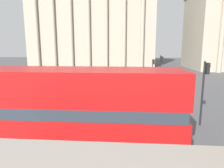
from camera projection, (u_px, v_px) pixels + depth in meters
double_decker_bus at (52, 110)px, 8.56m from camera, size 11.02×2.65×4.01m
plaza_building_left at (92, 26)px, 53.75m from camera, size 33.14×11.94×21.27m
traffic_light_near at (204, 84)px, 12.28m from camera, size 0.42×0.24×4.08m
traffic_light_mid at (161, 69)px, 21.09m from camera, size 0.42×0.24×4.08m
traffic_light_far at (153, 67)px, 28.65m from camera, size 0.42×0.24×3.32m
car_navy at (63, 91)px, 19.45m from camera, size 4.20×1.93×1.35m
pedestrian_red at (92, 75)px, 29.77m from camera, size 0.32×0.32×1.61m
pedestrian_olive at (167, 87)px, 19.49m from camera, size 0.32×0.32×1.83m
pedestrian_white at (142, 74)px, 30.88m from camera, size 0.32×0.32×1.59m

